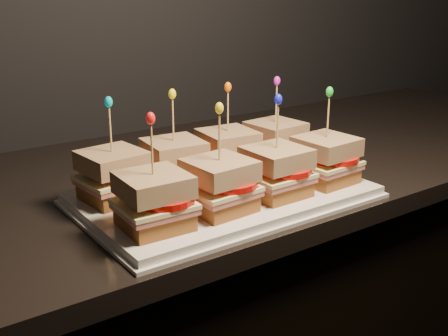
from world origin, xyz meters
TOP-DOWN VIEW (x-y plane):
  - granite_slab at (-0.19, 1.69)m, footprint 2.27×0.65m
  - platter at (-0.14, 1.52)m, footprint 0.45×0.28m
  - platter_rim at (-0.14, 1.52)m, footprint 0.46×0.29m
  - sandwich_0_bread_bot at (-0.30, 1.58)m, footprint 0.09×0.09m
  - sandwich_0_ham at (-0.30, 1.58)m, footprint 0.10×0.10m
  - sandwich_0_cheese at (-0.30, 1.58)m, footprint 0.10×0.10m
  - sandwich_0_tomato at (-0.29, 1.58)m, footprint 0.08×0.08m
  - sandwich_0_bread_top at (-0.30, 1.58)m, footprint 0.09×0.09m
  - sandwich_0_pick at (-0.30, 1.58)m, footprint 0.00×0.00m
  - sandwich_0_frill at (-0.30, 1.58)m, footprint 0.01×0.01m
  - sandwich_1_bread_bot at (-0.20, 1.58)m, footprint 0.09×0.09m
  - sandwich_1_ham at (-0.20, 1.58)m, footprint 0.10×0.10m
  - sandwich_1_cheese at (-0.20, 1.58)m, footprint 0.10×0.10m
  - sandwich_1_tomato at (-0.18, 1.58)m, footprint 0.08×0.08m
  - sandwich_1_bread_top at (-0.20, 1.58)m, footprint 0.10×0.10m
  - sandwich_1_pick at (-0.20, 1.58)m, footprint 0.00×0.00m
  - sandwich_1_frill at (-0.20, 1.58)m, footprint 0.01×0.01m
  - sandwich_2_bread_bot at (-0.09, 1.58)m, footprint 0.09×0.09m
  - sandwich_2_ham at (-0.09, 1.58)m, footprint 0.10×0.10m
  - sandwich_2_cheese at (-0.09, 1.58)m, footprint 0.10×0.10m
  - sandwich_2_tomato at (-0.08, 1.58)m, footprint 0.08×0.08m
  - sandwich_2_bread_top at (-0.09, 1.58)m, footprint 0.10×0.10m
  - sandwich_2_pick at (-0.09, 1.58)m, footprint 0.00×0.00m
  - sandwich_2_frill at (-0.09, 1.58)m, footprint 0.01×0.01m
  - sandwich_3_bread_bot at (0.02, 1.58)m, footprint 0.09×0.09m
  - sandwich_3_ham at (0.02, 1.58)m, footprint 0.10×0.10m
  - sandwich_3_cheese at (0.02, 1.58)m, footprint 0.10×0.10m
  - sandwich_3_tomato at (0.03, 1.58)m, footprint 0.08×0.08m
  - sandwich_3_bread_top at (0.02, 1.58)m, footprint 0.09×0.09m
  - sandwich_3_pick at (0.02, 1.58)m, footprint 0.00×0.00m
  - sandwich_3_frill at (0.02, 1.58)m, footprint 0.01×0.01m
  - sandwich_4_bread_bot at (-0.30, 1.45)m, footprint 0.09×0.09m
  - sandwich_4_ham at (-0.30, 1.45)m, footprint 0.10×0.09m
  - sandwich_4_cheese at (-0.30, 1.45)m, footprint 0.10×0.10m
  - sandwich_4_tomato at (-0.29, 1.45)m, footprint 0.08×0.08m
  - sandwich_4_bread_top at (-0.30, 1.45)m, footprint 0.09×0.09m
  - sandwich_4_pick at (-0.30, 1.45)m, footprint 0.00×0.00m
  - sandwich_4_frill at (-0.30, 1.45)m, footprint 0.01×0.01m
  - sandwich_5_bread_bot at (-0.20, 1.45)m, footprint 0.09×0.09m
  - sandwich_5_ham at (-0.20, 1.45)m, footprint 0.10×0.10m
  - sandwich_5_cheese at (-0.20, 1.45)m, footprint 0.10×0.10m
  - sandwich_5_tomato at (-0.18, 1.45)m, footprint 0.08×0.08m
  - sandwich_5_bread_top at (-0.20, 1.45)m, footprint 0.09×0.09m
  - sandwich_5_pick at (-0.20, 1.45)m, footprint 0.00×0.00m
  - sandwich_5_frill at (-0.20, 1.45)m, footprint 0.01×0.01m
  - sandwich_6_bread_bot at (-0.09, 1.45)m, footprint 0.09×0.09m
  - sandwich_6_ham at (-0.09, 1.45)m, footprint 0.09×0.09m
  - sandwich_6_cheese at (-0.09, 1.45)m, footprint 0.10×0.09m
  - sandwich_6_tomato at (-0.08, 1.45)m, footprint 0.08×0.08m
  - sandwich_6_bread_top at (-0.09, 1.45)m, footprint 0.09×0.09m
  - sandwich_6_pick at (-0.09, 1.45)m, footprint 0.00×0.00m
  - sandwich_6_frill at (-0.09, 1.45)m, footprint 0.01×0.01m
  - sandwich_7_bread_bot at (0.02, 1.45)m, footprint 0.09×0.09m
  - sandwich_7_ham at (0.02, 1.45)m, footprint 0.10×0.10m
  - sandwich_7_cheese at (0.02, 1.45)m, footprint 0.10×0.10m
  - sandwich_7_tomato at (0.03, 1.45)m, footprint 0.08×0.08m
  - sandwich_7_bread_top at (0.02, 1.45)m, footprint 0.09×0.09m
  - sandwich_7_pick at (0.02, 1.45)m, footprint 0.00×0.00m
  - sandwich_7_frill at (0.02, 1.45)m, footprint 0.01×0.01m

SIDE VIEW (x-z plane):
  - granite_slab at x=-0.19m, z-range 0.89..0.93m
  - platter_rim at x=-0.14m, z-range 0.93..0.93m
  - platter at x=-0.14m, z-range 0.93..0.94m
  - sandwich_0_bread_bot at x=-0.30m, z-range 0.94..0.97m
  - sandwich_1_bread_bot at x=-0.20m, z-range 0.94..0.97m
  - sandwich_2_bread_bot at x=-0.09m, z-range 0.94..0.97m
  - sandwich_3_bread_bot at x=0.02m, z-range 0.94..0.97m
  - sandwich_4_bread_bot at x=-0.30m, z-range 0.94..0.97m
  - sandwich_5_bread_bot at x=-0.20m, z-range 0.94..0.97m
  - sandwich_6_bread_bot at x=-0.09m, z-range 0.94..0.97m
  - sandwich_7_bread_bot at x=0.02m, z-range 0.94..0.97m
  - sandwich_0_ham at x=-0.30m, z-range 0.97..0.98m
  - sandwich_1_ham at x=-0.20m, z-range 0.97..0.98m
  - sandwich_2_ham at x=-0.09m, z-range 0.97..0.98m
  - sandwich_3_ham at x=0.02m, z-range 0.97..0.98m
  - sandwich_4_ham at x=-0.30m, z-range 0.97..0.98m
  - sandwich_5_ham at x=-0.20m, z-range 0.97..0.98m
  - sandwich_6_ham at x=-0.09m, z-range 0.97..0.98m
  - sandwich_7_ham at x=0.02m, z-range 0.97..0.98m
  - sandwich_0_cheese at x=-0.30m, z-range 0.98..0.98m
  - sandwich_1_cheese at x=-0.20m, z-range 0.98..0.98m
  - sandwich_2_cheese at x=-0.09m, z-range 0.98..0.98m
  - sandwich_3_cheese at x=0.02m, z-range 0.98..0.98m
  - sandwich_4_cheese at x=-0.30m, z-range 0.98..0.98m
  - sandwich_5_cheese at x=-0.20m, z-range 0.98..0.98m
  - sandwich_6_cheese at x=-0.09m, z-range 0.98..0.98m
  - sandwich_7_cheese at x=0.02m, z-range 0.98..0.98m
  - sandwich_0_tomato at x=-0.29m, z-range 0.98..0.99m
  - sandwich_1_tomato at x=-0.18m, z-range 0.98..0.99m
  - sandwich_2_tomato at x=-0.08m, z-range 0.98..0.99m
  - sandwich_3_tomato at x=0.03m, z-range 0.98..0.99m
  - sandwich_4_tomato at x=-0.29m, z-range 0.98..0.99m
  - sandwich_5_tomato at x=-0.18m, z-range 0.98..0.99m
  - sandwich_6_tomato at x=-0.08m, z-range 0.98..0.99m
  - sandwich_7_tomato at x=0.03m, z-range 0.98..0.99m
  - sandwich_0_bread_top at x=-0.30m, z-range 0.99..1.02m
  - sandwich_1_bread_top at x=-0.20m, z-range 0.99..1.02m
  - sandwich_2_bread_top at x=-0.09m, z-range 0.99..1.02m
  - sandwich_3_bread_top at x=0.02m, z-range 0.99..1.02m
  - sandwich_4_bread_top at x=-0.30m, z-range 0.99..1.02m
  - sandwich_5_bread_top at x=-0.20m, z-range 0.99..1.02m
  - sandwich_6_bread_top at x=-0.09m, z-range 0.99..1.02m
  - sandwich_7_bread_top at x=0.02m, z-range 0.99..1.02m
  - sandwich_0_pick at x=-0.30m, z-range 1.01..1.10m
  - sandwich_1_pick at x=-0.20m, z-range 1.01..1.10m
  - sandwich_2_pick at x=-0.09m, z-range 1.01..1.10m
  - sandwich_3_pick at x=0.02m, z-range 1.01..1.10m
  - sandwich_4_pick at x=-0.30m, z-range 1.01..1.10m
  - sandwich_5_pick at x=-0.20m, z-range 1.01..1.10m
  - sandwich_6_pick at x=-0.09m, z-range 1.01..1.10m
  - sandwich_7_pick at x=0.02m, z-range 1.01..1.10m
  - sandwich_0_frill at x=-0.30m, z-range 1.09..1.10m
  - sandwich_1_frill at x=-0.20m, z-range 1.09..1.10m
  - sandwich_2_frill at x=-0.09m, z-range 1.09..1.10m
  - sandwich_3_frill at x=0.02m, z-range 1.09..1.10m
  - sandwich_4_frill at x=-0.30m, z-range 1.09..1.10m
  - sandwich_5_frill at x=-0.20m, z-range 1.09..1.10m
  - sandwich_6_frill at x=-0.09m, z-range 1.09..1.10m
  - sandwich_7_frill at x=0.02m, z-range 1.09..1.10m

